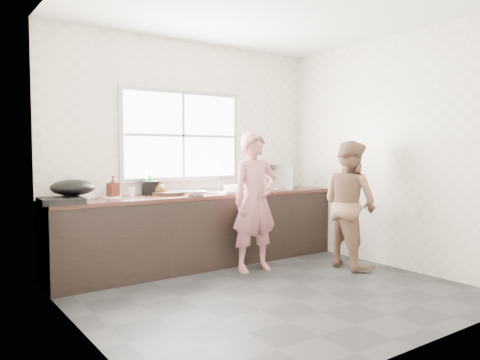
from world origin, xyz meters
TOP-DOWN VIEW (x-y plane):
  - floor at (0.00, 0.00)m, footprint 3.60×3.20m
  - ceiling at (0.00, 0.00)m, footprint 3.60×3.20m
  - wall_back at (0.00, 1.60)m, footprint 3.60×0.01m
  - wall_left at (-1.80, 0.00)m, footprint 0.01×3.20m
  - wall_right at (1.80, 0.00)m, footprint 0.01×3.20m
  - wall_front at (0.00, -1.60)m, footprint 3.60×0.01m
  - cabinet at (0.00, 1.29)m, footprint 3.60×0.62m
  - countertop at (0.00, 1.29)m, footprint 3.60×0.64m
  - sink at (0.35, 1.29)m, footprint 0.55×0.45m
  - faucet at (0.35, 1.49)m, footprint 0.02×0.02m
  - window_frame at (-0.10, 1.59)m, footprint 1.60×0.05m
  - window_glazing at (-0.10, 1.57)m, footprint 1.50×0.01m
  - woman at (0.37, 0.74)m, footprint 0.57×0.40m
  - person_side at (1.39, 0.23)m, footprint 0.62×0.77m
  - cutting_board at (-0.41, 1.36)m, footprint 0.45×0.45m
  - cleaver at (-0.33, 1.33)m, footprint 0.23×0.16m
  - bowl_mince at (-0.20, 1.09)m, footprint 0.25×0.25m
  - bowl_crabs at (0.46, 1.28)m, footprint 0.23×0.23m
  - bowl_held at (0.26, 1.08)m, footprint 0.22×0.22m
  - black_pot at (-0.56, 1.47)m, footprint 0.25×0.25m
  - plate_food at (-1.05, 1.42)m, footprint 0.23×0.23m
  - bottle_green at (-0.57, 1.52)m, footprint 0.12×0.12m
  - bottle_brown_tall at (-1.04, 1.41)m, footprint 0.12×0.12m
  - bottle_brown_short at (-0.51, 1.37)m, footprint 0.14×0.14m
  - glass_jar at (-0.82, 1.43)m, footprint 0.07×0.07m
  - burner at (-1.65, 1.14)m, footprint 0.41×0.41m
  - wok at (-1.51, 1.26)m, footprint 0.54×0.54m
  - dish_rack at (1.03, 1.25)m, footprint 0.47×0.35m
  - pot_lid_left at (-1.39, 1.43)m, footprint 0.27×0.27m
  - pot_lid_right at (-1.30, 1.52)m, footprint 0.30×0.30m

SIDE VIEW (x-z plane):
  - floor at x=0.00m, z-range -0.01..0.00m
  - cabinet at x=0.00m, z-range 0.00..0.82m
  - woman at x=0.37m, z-range 0.00..1.47m
  - person_side at x=1.39m, z-range 0.00..1.48m
  - countertop at x=0.00m, z-range 0.82..0.86m
  - sink at x=0.35m, z-range 0.85..0.88m
  - pot_lid_left at x=-1.39m, z-range 0.86..0.87m
  - pot_lid_right at x=-1.30m, z-range 0.86..0.87m
  - plate_food at x=-1.05m, z-range 0.86..0.88m
  - cutting_board at x=-0.41m, z-range 0.86..0.90m
  - bowl_held at x=0.26m, z-range 0.86..0.91m
  - bowl_mince at x=-0.20m, z-range 0.86..0.92m
  - burner at x=-1.65m, z-range 0.86..0.92m
  - bowl_crabs at x=0.46m, z-range 0.86..0.93m
  - cleaver at x=-0.33m, z-range 0.90..0.91m
  - glass_jar at x=-0.82m, z-range 0.86..0.96m
  - bottle_brown_short at x=-0.51m, z-range 0.86..1.02m
  - black_pot at x=-0.56m, z-range 0.86..1.02m
  - bottle_brown_tall at x=-1.04m, z-range 0.86..1.08m
  - bottle_green at x=-0.57m, z-range 0.86..1.13m
  - wok at x=-1.51m, z-range 0.92..1.08m
  - faucet at x=0.35m, z-range 0.86..1.16m
  - dish_rack at x=1.03m, z-range 0.86..1.19m
  - wall_back at x=0.00m, z-range 0.00..2.70m
  - wall_left at x=-1.80m, z-range 0.00..2.70m
  - wall_right at x=1.80m, z-range 0.00..2.70m
  - wall_front at x=0.00m, z-range 0.00..2.70m
  - window_glazing at x=-0.10m, z-range 1.05..2.05m
  - window_frame at x=-0.10m, z-range 1.00..2.10m
  - ceiling at x=0.00m, z-range 2.70..2.71m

